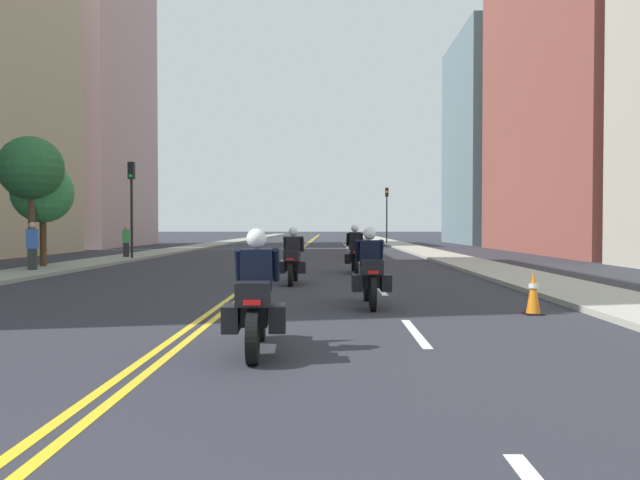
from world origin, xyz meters
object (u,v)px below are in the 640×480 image
object	(u,v)px
pedestrian_0	(32,247)
pedestrian_2	(126,242)
motorcycle_2	(293,261)
motorcycle_3	(355,253)
motorcycle_0	(256,303)
traffic_light_near	(131,193)
street_tree_1	(43,193)
motorcycle_1	(370,273)
street_tree_0	(31,169)
traffic_cone_0	(533,292)
traffic_light_far	(387,206)

from	to	relation	value
pedestrian_0	pedestrian_2	distance (m)	8.73
motorcycle_2	motorcycle_3	world-z (taller)	motorcycle_3
motorcycle_0	traffic_light_near	size ratio (longest dim) A/B	0.46
traffic_light_near	street_tree_1	size ratio (longest dim) A/B	1.16
motorcycle_3	street_tree_1	bearing A→B (deg)	170.32
motorcycle_1	motorcycle_0	bearing A→B (deg)	-112.31
pedestrian_2	motorcycle_0	bearing A→B (deg)	-85.09
motorcycle_3	pedestrian_0	xyz separation A→B (m)	(-11.09, -0.32, 0.23)
motorcycle_2	street_tree_0	xyz separation A→B (m)	(-9.73, 4.63, 3.03)
motorcycle_3	pedestrian_2	bearing A→B (deg)	140.86
motorcycle_0	motorcycle_1	bearing A→B (deg)	65.10
motorcycle_2	traffic_cone_0	bearing A→B (deg)	-48.76
motorcycle_2	motorcycle_0	bearing A→B (deg)	-87.98
motorcycle_0	street_tree_1	distance (m)	17.85
traffic_light_near	pedestrian_2	xyz separation A→B (m)	(-0.63, 1.04, -2.34)
motorcycle_0	motorcycle_3	size ratio (longest dim) A/B	0.94
motorcycle_0	pedestrian_0	size ratio (longest dim) A/B	1.21
motorcycle_2	motorcycle_3	bearing A→B (deg)	65.44
traffic_light_near	pedestrian_0	size ratio (longest dim) A/B	2.64
pedestrian_0	street_tree_1	distance (m)	2.87
traffic_light_far	traffic_cone_0	bearing A→B (deg)	-91.87
motorcycle_0	motorcycle_3	distance (m)	13.12
motorcycle_2	pedestrian_2	xyz separation A→B (m)	(-8.97, 12.31, 0.21)
traffic_cone_0	pedestrian_0	bearing A→B (deg)	146.34
traffic_light_far	street_tree_0	bearing A→B (deg)	-116.14
motorcycle_0	pedestrian_0	xyz separation A→B (m)	(-9.29, 12.67, 0.27)
traffic_cone_0	traffic_light_far	world-z (taller)	traffic_light_far
pedestrian_2	street_tree_1	xyz separation A→B (m)	(-0.83, -6.71, 2.00)
traffic_light_far	street_tree_1	distance (m)	35.21
traffic_light_far	pedestrian_2	xyz separation A→B (m)	(-15.12, -24.68, -2.63)
street_tree_0	street_tree_1	world-z (taller)	street_tree_0
traffic_cone_0	pedestrian_0	xyz separation A→B (m)	(-13.95, 9.29, 0.50)
motorcycle_1	pedestrian_2	distance (m)	20.13
motorcycle_1	pedestrian_0	world-z (taller)	pedestrian_0
traffic_cone_0	pedestrian_2	bearing A→B (deg)	127.31
motorcycle_2	traffic_light_far	xyz separation A→B (m)	(6.15, 36.99, 2.84)
traffic_light_near	street_tree_0	world-z (taller)	street_tree_0
traffic_cone_0	street_tree_0	world-z (taller)	street_tree_0
motorcycle_0	motorcycle_2	distance (m)	9.08
motorcycle_2	pedestrian_2	world-z (taller)	pedestrian_2
motorcycle_3	pedestrian_0	distance (m)	11.10
traffic_light_far	street_tree_1	bearing A→B (deg)	-116.93
motorcycle_3	traffic_light_near	size ratio (longest dim) A/B	0.49
street_tree_0	pedestrian_0	bearing A→B (deg)	-62.58
pedestrian_0	motorcycle_0	bearing A→B (deg)	110.04
pedestrian_0	street_tree_1	bearing A→B (deg)	-89.50
traffic_light_far	street_tree_0	xyz separation A→B (m)	(-15.88, -32.36, 0.19)
pedestrian_0	pedestrian_2	bearing A→B (deg)	-107.66
traffic_light_near	pedestrian_0	distance (m)	8.06
motorcycle_3	traffic_light_far	size ratio (longest dim) A/B	0.44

